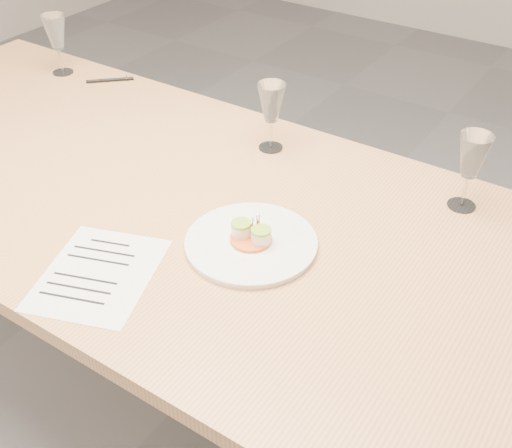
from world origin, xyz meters
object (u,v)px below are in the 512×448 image
Objects in this scene: ballpoint_pen at (110,80)px; wine_glass_2 at (472,158)px; dinner_plate at (251,242)px; wine_glass_1 at (271,104)px; dining_table at (178,217)px; recipe_sheet at (98,274)px; wine_glass_0 at (56,33)px.

wine_glass_2 reaches higher than ballpoint_pen.
wine_glass_2 is (0.34, 0.42, 0.13)m from dinner_plate.
wine_glass_2 is at bearing 2.30° from wine_glass_1.
wine_glass_2 is (1.24, -0.05, 0.13)m from ballpoint_pen.
recipe_sheet reaches higher than dining_table.
dinner_plate is at bearing 30.50° from recipe_sheet.
recipe_sheet is 1.82× the size of wine_glass_1.
dinner_plate reaches higher than dining_table.
wine_glass_2 is at bearing -46.49° from ballpoint_pen.
dinner_plate is at bearing -12.78° from dining_table.
ballpoint_pen is (-0.90, 0.47, -0.01)m from dinner_plate.
wine_glass_1 is 0.55m from wine_glass_2.
wine_glass_0 is (-0.86, 0.70, 0.14)m from recipe_sheet.
dinner_plate is 1.50× the size of wine_glass_0.
dining_table is 12.16× the size of wine_glass_2.
ballpoint_pen is at bearing 173.78° from wine_glass_1.
wine_glass_0 is 1.04× the size of wine_glass_1.
dinner_plate reaches higher than ballpoint_pen.
wine_glass_2 reaches higher than dining_table.
recipe_sheet is at bearing -91.39° from ballpoint_pen.
dining_table is at bearing -24.70° from wine_glass_0.
wine_glass_0 is 0.88m from wine_glass_1.
ballpoint_pen is 0.62× the size of wine_glass_2.
ballpoint_pen is at bearing 113.01° from recipe_sheet.
wine_glass_0 is at bearing 177.55° from wine_glass_1.
wine_glass_1 reaches higher than ballpoint_pen.
wine_glass_2 is at bearing -0.63° from wine_glass_0.
recipe_sheet is 1.12m from wine_glass_0.
dinner_plate is 1.55× the size of wine_glass_1.
wine_glass_0 is (-1.08, 0.44, 0.13)m from dinner_plate.
ballpoint_pen is 0.23m from wine_glass_0.
recipe_sheet is at bearing -80.75° from dining_table.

